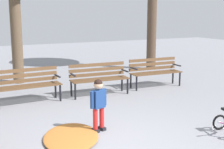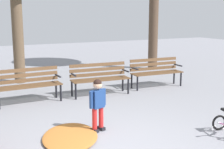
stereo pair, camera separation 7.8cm
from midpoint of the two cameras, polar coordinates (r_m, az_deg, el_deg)
The scene contains 6 objects.
ground at distance 5.34m, azimuth -0.02°, elevation -13.29°, with size 36.00×36.00×0.00m, color gray.
park_bench_left at distance 8.08m, azimuth -15.24°, elevation -1.43°, with size 1.61×0.51×0.85m.
park_bench_right at distance 8.61m, azimuth -2.65°, elevation -0.30°, with size 1.63×0.56×0.85m.
park_bench_far_right at distance 9.62m, azimuth 7.44°, elevation 0.82°, with size 1.62×0.54×0.85m.
child_standing at distance 5.92m, azimuth -2.84°, elevation -4.81°, with size 0.37×0.22×1.00m.
leaf_pile at distance 5.80m, azimuth -7.76°, elevation -11.00°, with size 1.40×0.98×0.07m, color #B26B2D.
Camera 1 is at (-2.26, -4.31, 2.20)m, focal length 50.81 mm.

